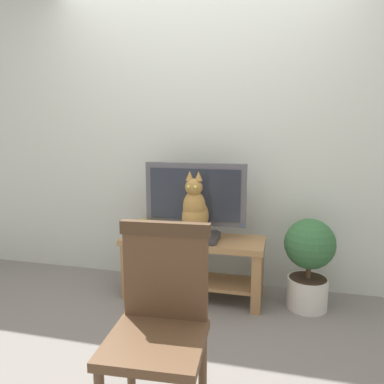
{
  "coord_description": "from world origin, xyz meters",
  "views": [
    {
      "loc": [
        0.66,
        -2.06,
        1.33
      ],
      "look_at": [
        0.0,
        0.59,
        0.86
      ],
      "focal_mm": 34.52,
      "sensor_mm": 36.0,
      "label": 1
    }
  ],
  "objects_px": {
    "tv_stand": "(194,256)",
    "book_stack": "(150,229)",
    "potted_plant": "(309,259)",
    "wooden_chair": "(160,315)",
    "tv": "(196,198)",
    "media_box": "(195,237)",
    "cat": "(195,211)"
  },
  "relations": [
    {
      "from": "cat",
      "to": "wooden_chair",
      "type": "distance_m",
      "value": 1.24
    },
    {
      "from": "book_stack",
      "to": "tv_stand",
      "type": "bearing_deg",
      "value": 0.81
    },
    {
      "from": "tv",
      "to": "cat",
      "type": "bearing_deg",
      "value": -78.67
    },
    {
      "from": "tv_stand",
      "to": "tv",
      "type": "distance_m",
      "value": 0.46
    },
    {
      "from": "tv_stand",
      "to": "wooden_chair",
      "type": "height_order",
      "value": "wooden_chair"
    },
    {
      "from": "cat",
      "to": "wooden_chair",
      "type": "relative_size",
      "value": 0.53
    },
    {
      "from": "book_stack",
      "to": "potted_plant",
      "type": "bearing_deg",
      "value": 1.48
    },
    {
      "from": "tv",
      "to": "media_box",
      "type": "xyz_separation_m",
      "value": [
        0.03,
        -0.12,
        -0.28
      ]
    },
    {
      "from": "wooden_chair",
      "to": "potted_plant",
      "type": "xyz_separation_m",
      "value": [
        0.71,
        1.31,
        -0.15
      ]
    },
    {
      "from": "tv_stand",
      "to": "media_box",
      "type": "height_order",
      "value": "media_box"
    },
    {
      "from": "tv",
      "to": "book_stack",
      "type": "bearing_deg",
      "value": -168.19
    },
    {
      "from": "wooden_chair",
      "to": "book_stack",
      "type": "height_order",
      "value": "wooden_chair"
    },
    {
      "from": "tv_stand",
      "to": "book_stack",
      "type": "relative_size",
      "value": 4.13
    },
    {
      "from": "media_box",
      "to": "book_stack",
      "type": "relative_size",
      "value": 1.32
    },
    {
      "from": "tv",
      "to": "book_stack",
      "type": "height_order",
      "value": "tv"
    },
    {
      "from": "tv_stand",
      "to": "book_stack",
      "type": "distance_m",
      "value": 0.41
    },
    {
      "from": "wooden_chair",
      "to": "potted_plant",
      "type": "bearing_deg",
      "value": 61.7
    },
    {
      "from": "media_box",
      "to": "wooden_chair",
      "type": "relative_size",
      "value": 0.38
    },
    {
      "from": "cat",
      "to": "book_stack",
      "type": "bearing_deg",
      "value": 170.59
    },
    {
      "from": "tv_stand",
      "to": "tv",
      "type": "xyz_separation_m",
      "value": [
        0.0,
        0.07,
        0.46
      ]
    },
    {
      "from": "cat",
      "to": "book_stack",
      "type": "xyz_separation_m",
      "value": [
        -0.39,
        0.06,
        -0.18
      ]
    },
    {
      "from": "tv_stand",
      "to": "media_box",
      "type": "distance_m",
      "value": 0.19
    },
    {
      "from": "cat",
      "to": "potted_plant",
      "type": "xyz_separation_m",
      "value": [
        0.84,
        0.1,
        -0.34
      ]
    },
    {
      "from": "media_box",
      "to": "book_stack",
      "type": "height_order",
      "value": "book_stack"
    },
    {
      "from": "tv_stand",
      "to": "wooden_chair",
      "type": "bearing_deg",
      "value": -82.76
    },
    {
      "from": "tv_stand",
      "to": "potted_plant",
      "type": "relative_size",
      "value": 1.62
    },
    {
      "from": "tv_stand",
      "to": "media_box",
      "type": "xyz_separation_m",
      "value": [
        0.03,
        -0.05,
        0.18
      ]
    },
    {
      "from": "tv",
      "to": "media_box",
      "type": "height_order",
      "value": "tv"
    },
    {
      "from": "tv_stand",
      "to": "potted_plant",
      "type": "xyz_separation_m",
      "value": [
        0.87,
        0.03,
        0.05
      ]
    },
    {
      "from": "tv_stand",
      "to": "tv",
      "type": "bearing_deg",
      "value": 89.98
    },
    {
      "from": "tv",
      "to": "wooden_chair",
      "type": "distance_m",
      "value": 1.39
    },
    {
      "from": "tv_stand",
      "to": "book_stack",
      "type": "xyz_separation_m",
      "value": [
        -0.36,
        -0.01,
        0.2
      ]
    }
  ]
}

